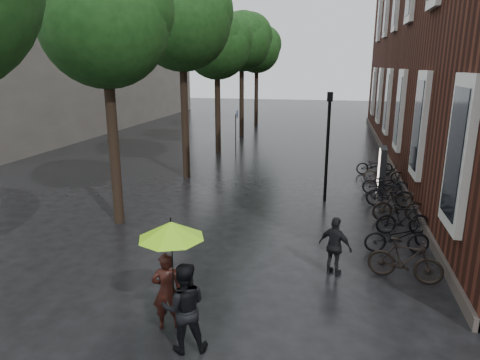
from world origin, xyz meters
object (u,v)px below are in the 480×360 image
(person_burgundy, at_px, (167,291))
(ad_lightbox, at_px, (382,169))
(person_black, at_px, (184,308))
(parked_bicycles, at_px, (390,198))
(lamp_post, at_px, (328,136))
(pedestrian_walking, at_px, (335,246))

(person_burgundy, height_order, ad_lightbox, ad_lightbox)
(person_burgundy, distance_m, person_black, 0.79)
(parked_bicycles, bearing_deg, lamp_post, 162.11)
(ad_lightbox, bearing_deg, person_black, -106.84)
(person_burgundy, height_order, parked_bicycles, person_burgundy)
(person_black, bearing_deg, pedestrian_walking, -146.08)
(ad_lightbox, bearing_deg, parked_bicycles, -84.95)
(parked_bicycles, height_order, lamp_post, lamp_post)
(person_black, height_order, pedestrian_walking, person_black)
(lamp_post, bearing_deg, ad_lightbox, 42.54)
(ad_lightbox, bearing_deg, lamp_post, -133.38)
(ad_lightbox, height_order, lamp_post, lamp_post)
(parked_bicycles, bearing_deg, pedestrian_walking, -109.52)
(person_black, xyz_separation_m, parked_bicycles, (4.44, 8.74, -0.36))
(person_burgundy, bearing_deg, person_black, 114.06)
(ad_lightbox, relative_size, lamp_post, 0.43)
(person_black, bearing_deg, parked_bicycles, -136.66)
(parked_bicycles, xyz_separation_m, ad_lightbox, (-0.05, 2.74, 0.41))
(parked_bicycles, relative_size, lamp_post, 2.79)
(pedestrian_walking, bearing_deg, ad_lightbox, -75.54)
(person_burgundy, bearing_deg, parked_bicycles, -141.86)
(parked_bicycles, distance_m, ad_lightbox, 2.78)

